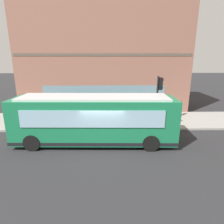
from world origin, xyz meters
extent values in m
plane|color=#262628|center=(0.00, 0.00, 0.00)|extent=(120.00, 120.00, 0.00)
cube|color=gray|center=(4.90, 0.00, 0.07)|extent=(4.61, 40.00, 0.15)
cube|color=#8C5B4C|center=(10.45, 0.00, 5.09)|extent=(6.48, 16.54, 10.18)
cube|color=brown|center=(7.36, 0.00, 5.60)|extent=(0.36, 16.21, 0.24)
cube|color=slate|center=(7.26, 0.00, 1.60)|extent=(0.12, 11.58, 2.40)
cube|color=#197247|center=(0.65, 0.52, 1.60)|extent=(2.81, 10.07, 2.70)
cube|color=silver|center=(0.65, 0.52, 3.01)|extent=(2.40, 9.06, 0.12)
cube|color=#8CB2C6|center=(0.80, 5.49, 2.05)|extent=(2.20, 0.15, 1.20)
cube|color=#8CB2C6|center=(1.92, 0.48, 2.00)|extent=(0.31, 8.20, 1.00)
cube|color=#8CB2C6|center=(-0.62, 0.56, 2.00)|extent=(0.31, 8.20, 1.00)
cube|color=black|center=(0.65, 0.52, 0.43)|extent=(2.85, 10.11, 0.20)
cylinder|color=black|center=(1.91, 4.08, 0.50)|extent=(0.33, 1.01, 1.00)
cylinder|color=black|center=(-0.39, 4.15, 0.50)|extent=(0.33, 1.01, 1.00)
cylinder|color=black|center=(1.69, -2.92, 0.50)|extent=(0.33, 1.01, 1.00)
cylinder|color=black|center=(-0.61, -2.85, 0.50)|extent=(0.33, 1.01, 1.00)
cylinder|color=black|center=(3.05, -4.02, 2.10)|extent=(0.14, 0.14, 3.90)
cube|color=black|center=(3.05, -4.21, 3.50)|extent=(0.32, 0.24, 0.90)
sphere|color=red|center=(3.05, -4.34, 3.78)|extent=(0.20, 0.20, 0.20)
sphere|color=yellow|center=(3.05, -4.34, 3.50)|extent=(0.20, 0.20, 0.20)
sphere|color=green|center=(3.05, -4.34, 3.22)|extent=(0.20, 0.20, 0.20)
cylinder|color=gold|center=(4.21, -6.20, 0.43)|extent=(0.24, 0.24, 0.55)
sphere|color=gold|center=(4.21, -6.20, 0.78)|extent=(0.22, 0.22, 0.22)
cylinder|color=gold|center=(4.21, -6.37, 0.48)|extent=(0.10, 0.12, 0.10)
cylinder|color=gold|center=(4.38, -6.20, 0.48)|extent=(0.12, 0.10, 0.10)
cylinder|color=gold|center=(3.85, 4.18, 0.56)|extent=(0.14, 0.14, 0.82)
cylinder|color=gold|center=(4.02, 4.13, 0.56)|extent=(0.14, 0.14, 0.82)
cylinder|color=#8C3F8C|center=(3.94, 4.16, 1.29)|extent=(0.32, 0.32, 0.65)
sphere|color=brown|center=(3.94, 4.16, 1.73)|extent=(0.22, 0.22, 0.22)
cylinder|color=black|center=(5.02, 2.90, 0.58)|extent=(0.14, 0.14, 0.86)
cylinder|color=black|center=(4.85, 2.95, 0.58)|extent=(0.14, 0.14, 0.86)
cylinder|color=black|center=(4.94, 2.92, 1.35)|extent=(0.32, 0.32, 0.68)
sphere|color=#9E704C|center=(4.94, 2.92, 1.80)|extent=(0.23, 0.23, 0.23)
cylinder|color=#8C3F8C|center=(5.93, -6.91, 0.52)|extent=(0.14, 0.14, 0.75)
cylinder|color=#8C3F8C|center=(5.75, -6.90, 0.52)|extent=(0.14, 0.14, 0.75)
cylinder|color=gold|center=(5.84, -6.91, 1.19)|extent=(0.32, 0.32, 0.59)
sphere|color=brown|center=(5.84, -6.91, 1.59)|extent=(0.20, 0.20, 0.20)
cylinder|color=black|center=(4.16, -2.87, 0.57)|extent=(0.14, 0.14, 0.84)
cylinder|color=black|center=(4.23, -3.04, 0.57)|extent=(0.14, 0.14, 0.84)
cylinder|color=#3359A5|center=(4.20, -2.95, 1.33)|extent=(0.32, 0.32, 0.67)
sphere|color=#9E704C|center=(4.20, -2.95, 1.78)|extent=(0.23, 0.23, 0.23)
cube|color=#197233|center=(6.58, 3.01, 0.60)|extent=(0.44, 0.40, 0.90)
cube|color=#8CB2C6|center=(6.58, 2.80, 0.78)|extent=(0.35, 0.03, 0.30)
camera|label=1|loc=(-10.89, -0.31, 5.32)|focal=30.75mm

